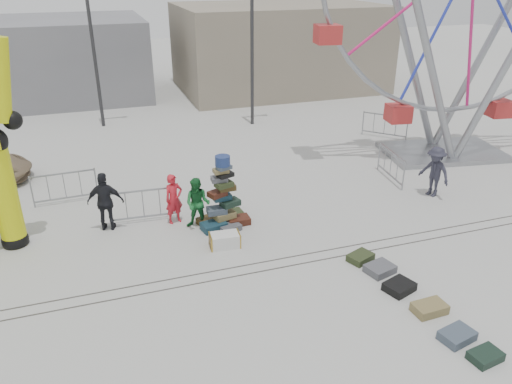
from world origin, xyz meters
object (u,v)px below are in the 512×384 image
object	(u,v)px
lamp_post_left	(93,30)
barricade_dummy_c	(143,206)
steamer_trunk	(225,240)
pedestrian_green	(198,204)
barricade_dummy_b	(65,188)
lamp_post_right	(254,29)
pedestrian_grey	(435,172)
pedestrian_black	(106,202)
suitcase_tower	(223,206)
barricade_wheel_front	(391,165)
barricade_wheel_back	(385,126)
pedestrian_red	(174,199)

from	to	relation	value
lamp_post_left	barricade_dummy_c	size ratio (longest dim) A/B	4.00
steamer_trunk	pedestrian_green	xyz separation A→B (m)	(-0.45, 1.32, 0.60)
barricade_dummy_b	lamp_post_left	bearing A→B (deg)	76.07
lamp_post_right	pedestrian_grey	xyz separation A→B (m)	(3.12, -9.87, -3.61)
barricade_dummy_c	pedestrian_black	world-z (taller)	pedestrian_black
suitcase_tower	pedestrian_black	xyz separation A→B (m)	(-3.33, 0.81, 0.28)
barricade_dummy_c	pedestrian_green	size ratio (longest dim) A/B	1.26
lamp_post_right	steamer_trunk	size ratio (longest dim) A/B	9.50
pedestrian_green	suitcase_tower	bearing A→B (deg)	25.35
pedestrian_grey	barricade_wheel_front	bearing A→B (deg)	-178.32
suitcase_tower	barricade_wheel_back	world-z (taller)	suitcase_tower
lamp_post_left	pedestrian_grey	size ratio (longest dim) A/B	4.59
barricade_wheel_front	pedestrian_grey	world-z (taller)	pedestrian_grey
barricade_dummy_c	pedestrian_black	bearing A→B (deg)	-170.66
pedestrian_green	pedestrian_black	world-z (taller)	pedestrian_black
lamp_post_right	barricade_dummy_c	xyz separation A→B (m)	(-6.45, -8.68, -3.93)
lamp_post_right	steamer_trunk	bearing A→B (deg)	-112.45
barricade_wheel_front	pedestrian_black	distance (m)	10.06
steamer_trunk	pedestrian_grey	xyz separation A→B (m)	(7.61, 1.01, 0.68)
barricade_wheel_back	pedestrian_grey	world-z (taller)	pedestrian_grey
steamer_trunk	barricade_dummy_c	world-z (taller)	barricade_dummy_c
suitcase_tower	pedestrian_grey	xyz separation A→B (m)	(7.30, -0.26, 0.25)
lamp_post_right	pedestrian_black	size ratio (longest dim) A/B	4.43
barricade_wheel_front	pedestrian_red	distance (m)	8.11
steamer_trunk	barricade_wheel_front	size ratio (longest dim) A/B	0.42
barricade_dummy_c	pedestrian_green	bearing A→B (deg)	-26.94
barricade_dummy_b	pedestrian_black	distance (m)	2.62
barricade_wheel_front	pedestrian_grey	distance (m)	1.80
barricade_dummy_b	pedestrian_red	distance (m)	4.04
barricade_wheel_back	pedestrian_grey	bearing A→B (deg)	-60.66
pedestrian_red	pedestrian_green	bearing A→B (deg)	-59.91
barricade_dummy_b	barricade_wheel_back	distance (m)	13.89
suitcase_tower	barricade_wheel_back	bearing A→B (deg)	23.01
lamp_post_right	pedestrian_red	distance (m)	11.19
barricade_wheel_front	barricade_wheel_back	xyz separation A→B (m)	(2.40, 4.28, 0.00)
steamer_trunk	barricade_wheel_back	xyz separation A→B (m)	(9.41, 6.96, 0.35)
barricade_dummy_c	barricade_wheel_front	bearing A→B (deg)	6.29
barricade_wheel_front	pedestrian_grey	bearing A→B (deg)	-153.47
pedestrian_red	pedestrian_black	distance (m)	1.98
lamp_post_left	steamer_trunk	bearing A→B (deg)	-78.99
lamp_post_right	pedestrian_black	bearing A→B (deg)	-130.53
suitcase_tower	pedestrian_green	size ratio (longest dim) A/B	1.41
barricade_wheel_back	lamp_post_right	bearing A→B (deg)	-172.34
pedestrian_black	pedestrian_grey	size ratio (longest dim) A/B	1.04
lamp_post_left	pedestrian_green	distance (m)	12.30
pedestrian_red	pedestrian_green	xyz separation A→B (m)	(0.61, -0.57, 0.01)
lamp_post_left	pedestrian_green	xyz separation A→B (m)	(2.06, -11.56, -3.69)
barricade_wheel_front	pedestrian_green	bearing A→B (deg)	107.05
barricade_wheel_back	barricade_wheel_front	bearing A→B (deg)	-73.05
barricade_dummy_b	barricade_wheel_front	distance (m)	11.38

